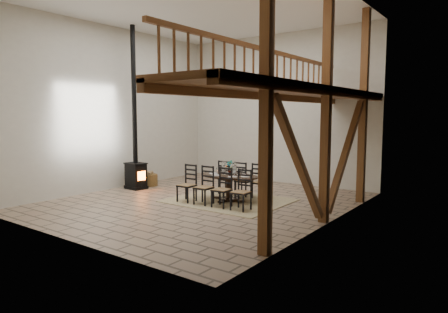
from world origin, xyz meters
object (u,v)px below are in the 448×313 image
Objects in this scene: log_basket at (149,179)px; log_stack at (136,181)px; dining_table at (227,188)px; wood_stove at (135,153)px.

log_stack is at bearing -98.12° from log_basket.
log_basket is 1.24× the size of log_stack.
dining_table is at bearing 0.91° from log_stack.
wood_stove is 8.75× the size of log_basket.
log_basket is (-0.07, 0.60, -0.93)m from wood_stove.
wood_stove is 1.11m from log_basket.
dining_table reaches higher than log_basket.
wood_stove reaches higher than log_basket.
wood_stove is 0.95m from log_stack.
log_stack is at bearing 179.16° from dining_table.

